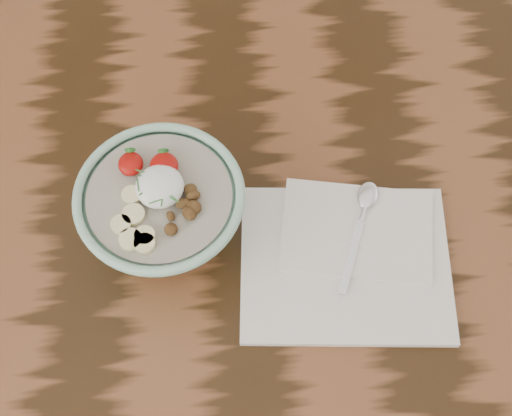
{
  "coord_description": "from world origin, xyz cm",
  "views": [
    {
      "loc": [
        -1.6,
        -38.9,
        159.16
      ],
      "look_at": [
        1.81,
        -1.89,
        86.92
      ],
      "focal_mm": 50.0,
      "sensor_mm": 36.0,
      "label": 1
    }
  ],
  "objects": [
    {
      "name": "spoon",
      "position": [
        16.18,
        1.6,
        76.98
      ],
      "size": [
        7.85,
        15.79,
        0.85
      ],
      "rotation": [
        0.0,
        0.0,
        -0.39
      ],
      "color": "silver",
      "rests_on": "napkin"
    },
    {
      "name": "breakfast_bowl",
      "position": [
        -9.28,
        1.24,
        81.85
      ],
      "size": [
        20.25,
        20.25,
        13.58
      ],
      "rotation": [
        0.0,
        0.0,
        -0.18
      ],
      "color": "#94C7AC",
      "rests_on": "table"
    },
    {
      "name": "table",
      "position": [
        0.0,
        0.0,
        65.7
      ],
      "size": [
        160.0,
        90.0,
        75.0
      ],
      "color": "black",
      "rests_on": "ground"
    },
    {
      "name": "napkin",
      "position": [
        13.33,
        -4.14,
        75.68
      ],
      "size": [
        28.39,
        24.4,
        1.62
      ],
      "rotation": [
        0.0,
        0.0,
        -0.1
      ],
      "color": "white",
      "rests_on": "table"
    }
  ]
}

